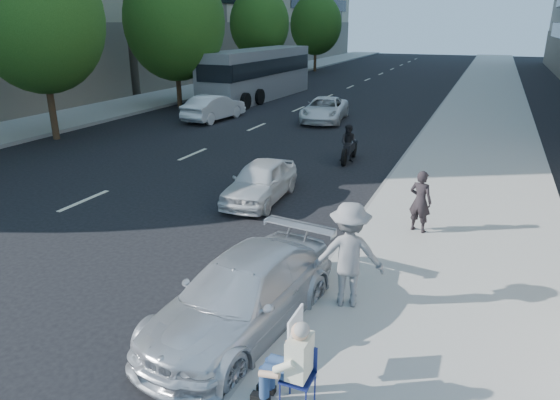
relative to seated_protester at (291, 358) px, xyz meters
The scene contains 16 objects.
ground 4.30m from the seated_protester, 122.93° to the left, with size 160.00×160.00×0.00m, color black.
near_sidewalk 23.61m from the seated_protester, 85.84° to the left, with size 5.00×120.00×0.15m, color #A09E96.
far_sidewalk 30.28m from the seated_protester, 128.97° to the left, with size 4.50×120.00×0.15m, color #A09E96.
tree_far_b 20.17m from the seated_protester, 144.19° to the left, with size 5.40×5.40×8.24m.
tree_far_c 27.14m from the seated_protester, 126.59° to the left, with size 6.00×6.00×8.47m.
tree_far_d 37.37m from the seated_protester, 115.49° to the left, with size 4.80×4.80×7.65m.
tree_far_e 50.30m from the seated_protester, 108.59° to the left, with size 5.40×5.40×7.89m.
seated_protester is the anchor object (origin of this frame).
jogger 2.78m from the seated_protester, 89.77° to the left, with size 1.26×0.72×1.95m, color slate.
pedestrian_woman 6.74m from the seated_protester, 83.89° to the left, with size 0.56×0.37×1.54m, color black.
parked_sedan 2.15m from the seated_protester, 134.14° to the left, with size 1.78×4.39×1.27m, color silver.
white_sedan_near 8.60m from the seated_protester, 117.55° to the left, with size 1.40×3.47×1.18m, color silver.
white_sedan_mid 21.79m from the seated_protester, 122.50° to the left, with size 1.43×4.11×1.36m, color silver.
white_sedan_far 21.32m from the seated_protester, 106.71° to the left, with size 2.06×4.46×1.24m, color white.
motorcycle 13.18m from the seated_protester, 101.95° to the left, with size 0.73×2.05×1.42m.
bus 29.65m from the seated_protester, 115.87° to the left, with size 3.02×12.14×3.30m.
Camera 1 is at (4.26, -8.59, 5.00)m, focal length 32.00 mm.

